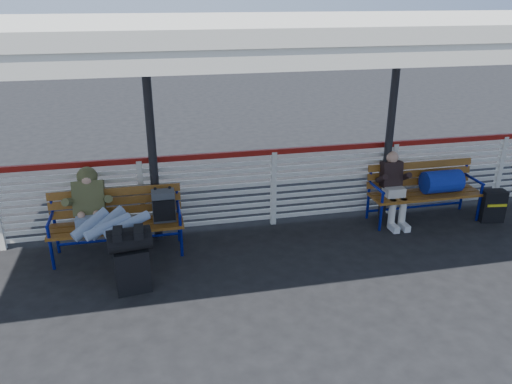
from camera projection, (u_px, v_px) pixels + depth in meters
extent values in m
plane|color=black|center=(310.00, 287.00, 6.25)|extent=(60.00, 60.00, 0.00)
cube|color=silver|center=(273.00, 189.00, 7.75)|extent=(12.00, 0.04, 1.04)
cube|color=maroon|center=(274.00, 152.00, 7.53)|extent=(12.00, 0.06, 0.08)
cube|color=silver|center=(297.00, 25.00, 5.92)|extent=(12.60, 3.60, 0.16)
cube|color=silver|center=(354.00, 52.00, 4.39)|extent=(12.60, 0.06, 0.30)
cylinder|color=black|center=(151.00, 142.00, 6.92)|extent=(0.12, 0.12, 3.00)
cylinder|color=black|center=(390.00, 128.00, 7.64)|extent=(0.12, 0.12, 3.00)
cube|color=black|center=(133.00, 270.00, 6.09)|extent=(0.44, 0.30, 0.56)
cylinder|color=black|center=(129.00, 239.00, 5.93)|extent=(0.55, 0.35, 0.29)
cube|color=brown|center=(117.00, 226.00, 6.85)|extent=(1.80, 0.50, 0.04)
cube|color=brown|center=(116.00, 201.00, 6.98)|extent=(1.80, 0.10, 0.40)
cylinder|color=#0D1990|center=(52.00, 254.00, 6.58)|extent=(0.04, 0.04, 0.45)
cylinder|color=#0D1990|center=(181.00, 241.00, 6.92)|extent=(0.04, 0.04, 0.45)
cylinder|color=#0D1990|center=(55.00, 224.00, 6.92)|extent=(0.04, 0.04, 0.90)
cylinder|color=#0D1990|center=(178.00, 213.00, 7.26)|extent=(0.04, 0.04, 0.90)
cube|color=#494C51|center=(164.00, 206.00, 6.90)|extent=(0.32, 0.20, 0.44)
cube|color=brown|center=(426.00, 194.00, 7.93)|extent=(1.80, 0.50, 0.04)
cube|color=brown|center=(420.00, 173.00, 8.06)|extent=(1.80, 0.10, 0.40)
cylinder|color=#0D1990|center=(381.00, 217.00, 7.66)|extent=(0.04, 0.04, 0.45)
cylinder|color=#0D1990|center=(479.00, 208.00, 8.00)|extent=(0.04, 0.04, 0.45)
cylinder|color=#0D1990|center=(369.00, 193.00, 8.00)|extent=(0.04, 0.04, 0.90)
cylinder|color=#0D1990|center=(463.00, 184.00, 8.34)|extent=(0.04, 0.04, 0.90)
cylinder|color=navy|center=(442.00, 182.00, 7.90)|extent=(0.61, 0.36, 0.36)
cube|color=#91A3C3|center=(90.00, 221.00, 6.79)|extent=(0.36, 0.26, 0.18)
cube|color=brown|center=(89.00, 198.00, 6.87)|extent=(0.42, 0.38, 0.53)
sphere|color=brown|center=(87.00, 177.00, 6.86)|extent=(0.28, 0.28, 0.28)
sphere|color=tan|center=(87.00, 178.00, 6.83)|extent=(0.21, 0.21, 0.21)
cube|color=black|center=(118.00, 234.00, 5.81)|extent=(0.11, 0.27, 0.10)
cube|color=black|center=(139.00, 232.00, 5.86)|extent=(0.11, 0.27, 0.10)
cube|color=beige|center=(394.00, 192.00, 7.82)|extent=(0.30, 0.24, 0.16)
cube|color=black|center=(391.00, 174.00, 7.85)|extent=(0.32, 0.23, 0.42)
sphere|color=tan|center=(392.00, 157.00, 7.77)|extent=(0.19, 0.19, 0.19)
cylinder|color=beige|center=(392.00, 214.00, 7.74)|extent=(0.11, 0.11, 0.46)
cylinder|color=beige|center=(402.00, 213.00, 7.78)|extent=(0.11, 0.11, 0.46)
cube|color=silver|center=(394.00, 228.00, 7.72)|extent=(0.10, 0.24, 0.10)
cube|color=silver|center=(404.00, 227.00, 7.76)|extent=(0.10, 0.24, 0.10)
cube|color=black|center=(492.00, 206.00, 7.98)|extent=(0.40, 0.26, 0.52)
cube|color=gold|center=(497.00, 206.00, 7.86)|extent=(0.31, 0.06, 0.04)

